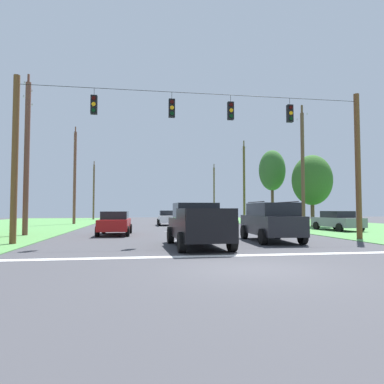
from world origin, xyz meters
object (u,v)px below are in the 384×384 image
object	(u,v)px
suv_black	(271,221)
tree_roadside_left	(312,180)
distant_car_crossing_white	(168,218)
utility_pole_distant_right	(75,176)
utility_pole_mid_right	(303,169)
utility_pole_far_left	(27,155)
tree_roadside_right	(272,171)
pickup_truck	(198,225)
utility_pole_far_right	(244,183)
distant_car_far_parked	(337,220)
utility_pole_near_left	(214,191)
distant_car_oncoming	(115,223)
utility_pole_distant_left	(94,191)

from	to	relation	value
suv_black	tree_roadside_left	xyz separation A→B (m)	(9.56, 13.59, 3.37)
distant_car_crossing_white	utility_pole_distant_right	bearing A→B (deg)	156.67
utility_pole_mid_right	utility_pole_distant_right	world-z (taller)	utility_pole_distant_right
utility_pole_mid_right	utility_pole_far_left	bearing A→B (deg)	-176.02
utility_pole_far_left	tree_roadside_right	bearing A→B (deg)	28.77
pickup_truck	utility_pole_mid_right	world-z (taller)	utility_pole_mid_right
suv_black	utility_pole_far_right	xyz separation A→B (m)	(5.79, 23.04, 3.79)
pickup_truck	utility_pole_distant_right	world-z (taller)	utility_pole_distant_right
utility_pole_mid_right	utility_pole_far_left	size ratio (longest dim) A/B	0.93
distant_car_far_parked	utility_pole_distant_right	size ratio (longest dim) A/B	0.41
utility_pole_mid_right	tree_roadside_right	bearing A→B (deg)	80.75
distant_car_far_parked	utility_pole_near_left	size ratio (longest dim) A/B	0.48
utility_pole_mid_right	utility_pole_far_right	world-z (taller)	utility_pole_far_right
distant_car_oncoming	utility_pole_near_left	world-z (taller)	utility_pole_near_left
utility_pole_far_right	utility_pole_distant_right	bearing A→B (deg)	-178.76
pickup_truck	utility_pole_mid_right	bearing A→B (deg)	43.72
distant_car_oncoming	utility_pole_far_right	size ratio (longest dim) A/B	0.43
utility_pole_far_left	pickup_truck	bearing A→B (deg)	-39.32
suv_black	utility_pole_distant_left	world-z (taller)	utility_pole_distant_left
distant_car_crossing_white	tree_roadside_left	distance (m)	14.70
pickup_truck	tree_roadside_left	bearing A→B (deg)	48.40
utility_pole_distant_right	tree_roadside_right	world-z (taller)	utility_pole_distant_right
utility_pole_far_right	utility_pole_far_left	size ratio (longest dim) A/B	0.97
distant_car_crossing_white	utility_pole_far_left	xyz separation A→B (m)	(-9.98, -12.26, 4.33)
pickup_truck	utility_pole_distant_right	xyz separation A→B (m)	(-9.73, 24.51, 4.44)
suv_black	utility_pole_mid_right	bearing A→B (deg)	53.22
utility_pole_mid_right	utility_pole_far_right	bearing A→B (deg)	88.98
pickup_truck	tree_roadside_right	bearing A→B (deg)	59.75
utility_pole_near_left	utility_pole_distant_right	bearing A→B (deg)	-140.68
tree_roadside_right	tree_roadside_left	distance (m)	4.83
utility_pole_far_left	distant_car_oncoming	bearing A→B (deg)	-2.40
distant_car_far_parked	utility_pole_near_left	xyz separation A→B (m)	(-2.92, 30.94, 3.83)
utility_pole_far_left	tree_roadside_left	xyz separation A→B (m)	(23.42, 7.56, -0.69)
distant_car_oncoming	utility_pole_distant_left	size ratio (longest dim) A/B	0.47
utility_pole_mid_right	utility_pole_near_left	size ratio (longest dim) A/B	1.05
utility_pole_far_right	utility_pole_near_left	distance (m)	15.44
distant_car_crossing_white	distant_car_oncoming	xyz separation A→B (m)	(-4.42, -12.49, 0.00)
distant_car_oncoming	utility_pole_distant_right	xyz separation A→B (m)	(-5.61, 16.82, 4.61)
tree_roadside_left	utility_pole_distant_left	bearing A→B (deg)	132.89
utility_pole_mid_right	utility_pole_near_left	distance (m)	31.10
distant_car_far_parked	utility_pole_mid_right	world-z (taller)	utility_pole_mid_right
utility_pole_distant_right	utility_pole_far_right	bearing A→B (deg)	1.24
distant_car_far_parked	utility_pole_far_right	distance (m)	16.24
utility_pole_mid_right	utility_pole_distant_right	distance (m)	24.70
utility_pole_mid_right	tree_roadside_left	xyz separation A→B (m)	(4.05, 6.21, -0.27)
utility_pole_distant_right	suv_black	bearing A→B (deg)	-58.40
utility_pole_near_left	tree_roadside_right	xyz separation A→B (m)	(1.72, -20.90, 1.12)
utility_pole_mid_right	utility_pole_near_left	bearing A→B (deg)	90.11
distant_car_oncoming	utility_pole_far_left	xyz separation A→B (m)	(-5.56, 0.23, 4.33)
distant_car_far_parked	utility_pole_distant_right	bearing A→B (deg)	145.91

